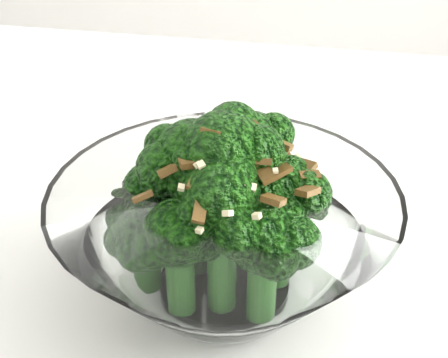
{
  "coord_description": "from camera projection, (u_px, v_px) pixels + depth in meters",
  "views": [
    {
      "loc": [
        0.08,
        -0.45,
        1.09
      ],
      "look_at": [
        0.06,
        -0.09,
        0.85
      ],
      "focal_mm": 50.0,
      "sensor_mm": 36.0,
      "label": 1
    }
  ],
  "objects": [
    {
      "name": "broccoli_dish",
      "position": [
        223.0,
        228.0,
        0.46
      ],
      "size": [
        0.25,
        0.25,
        0.16
      ],
      "color": "white",
      "rests_on": "table"
    },
    {
      "name": "table",
      "position": [
        230.0,
        238.0,
        0.65
      ],
      "size": [
        1.3,
        0.96,
        0.75
      ],
      "color": "white",
      "rests_on": "ground"
    }
  ]
}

